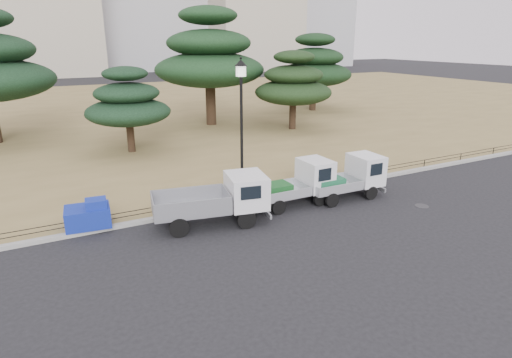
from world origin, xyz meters
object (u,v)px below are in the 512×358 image
truck_large (217,198)px  truck_kei_front (298,183)px  truck_kei_rear (349,177)px  tarp_pile (89,215)px  street_lamp (241,108)px

truck_large → truck_kei_front: 4.00m
truck_kei_rear → tarp_pile: (-11.04, 1.77, -0.36)m
truck_kei_front → street_lamp: size_ratio=0.59×
truck_kei_front → truck_large: bearing=-174.5°
street_lamp → truck_kei_front: bearing=-31.8°
truck_kei_front → truck_kei_rear: 2.53m
street_lamp → tarp_pile: street_lamp is taller
tarp_pile → truck_kei_front: bearing=-9.1°
truck_large → tarp_pile: truck_large is taller
truck_kei_rear → truck_kei_front: bearing=172.6°
truck_kei_rear → truck_large: bearing=-178.5°
street_lamp → truck_kei_rear: bearing=-20.3°
truck_large → truck_kei_rear: bearing=10.2°
truck_kei_front → truck_kei_rear: truck_kei_rear is taller
street_lamp → tarp_pile: 7.39m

